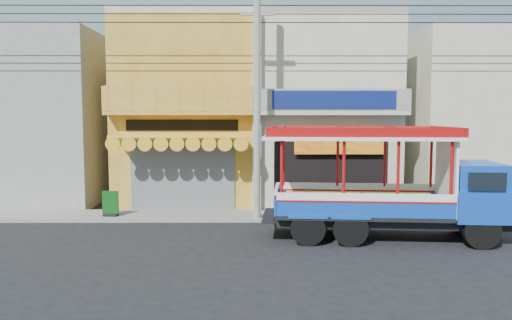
{
  "coord_description": "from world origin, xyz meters",
  "views": [
    {
      "loc": [
        -1.15,
        -15.11,
        3.95
      ],
      "look_at": [
        -1.04,
        2.5,
        2.37
      ],
      "focal_mm": 35.0,
      "sensor_mm": 36.0,
      "label": 1
    }
  ],
  "objects": [
    {
      "name": "potted_plant_b",
      "position": [
        3.97,
        3.79,
        0.62
      ],
      "size": [
        0.61,
        0.67,
        1.0
      ],
      "primitive_type": "imported",
      "rotation": [
        0.0,
        0.0,
        1.92
      ],
      "color": "#1B6123",
      "rests_on": "sidewalk"
    },
    {
      "name": "sidewalk",
      "position": [
        0.0,
        4.0,
        0.06
      ],
      "size": [
        30.0,
        2.0,
        0.12
      ],
      "primitive_type": "cube",
      "color": "slate",
      "rests_on": "ground"
    },
    {
      "name": "filler_building_left",
      "position": [
        -11.0,
        8.0,
        3.8
      ],
      "size": [
        6.0,
        6.0,
        7.6
      ],
      "primitive_type": "cube",
      "color": "gray",
      "rests_on": "ground"
    },
    {
      "name": "filler_building_right",
      "position": [
        9.0,
        8.0,
        3.8
      ],
      "size": [
        6.0,
        6.0,
        7.6
      ],
      "primitive_type": "cube",
      "color": "#B4A894",
      "rests_on": "ground"
    },
    {
      "name": "ground",
      "position": [
        0.0,
        0.0,
        0.0
      ],
      "size": [
        90.0,
        90.0,
        0.0
      ],
      "primitive_type": "plane",
      "color": "black",
      "rests_on": "ground"
    },
    {
      "name": "utility_pole",
      "position": [
        -0.85,
        3.3,
        5.03
      ],
      "size": [
        28.0,
        0.26,
        9.0
      ],
      "color": "gray",
      "rests_on": "ground"
    },
    {
      "name": "songthaew_truck",
      "position": [
        3.68,
        0.52,
        1.73
      ],
      "size": [
        7.86,
        3.13,
        3.58
      ],
      "color": "black",
      "rests_on": "ground"
    },
    {
      "name": "shophouse_right",
      "position": [
        2.0,
        7.96,
        4.11
      ],
      "size": [
        6.0,
        6.75,
        8.24
      ],
      "color": "#B4A894",
      "rests_on": "ground"
    },
    {
      "name": "green_sign",
      "position": [
        -6.58,
        3.64,
        0.53
      ],
      "size": [
        0.63,
        0.34,
        0.97
      ],
      "color": "black",
      "rests_on": "sidewalk"
    },
    {
      "name": "party_pilaster",
      "position": [
        -1.0,
        4.85,
        4.0
      ],
      "size": [
        0.35,
        0.3,
        8.0
      ],
      "primitive_type": "cube",
      "color": "#B4A894",
      "rests_on": "ground"
    },
    {
      "name": "potted_plant_a",
      "position": [
        3.08,
        4.42,
        0.6
      ],
      "size": [
        1.11,
        1.05,
        0.96
      ],
      "primitive_type": "imported",
      "rotation": [
        0.0,
        0.0,
        0.44
      ],
      "color": "#1B6123",
      "rests_on": "sidewalk"
    },
    {
      "name": "shophouse_left",
      "position": [
        -4.0,
        7.96,
        4.11
      ],
      "size": [
        6.0,
        7.5,
        8.24
      ],
      "color": "#B57B28",
      "rests_on": "ground"
    }
  ]
}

